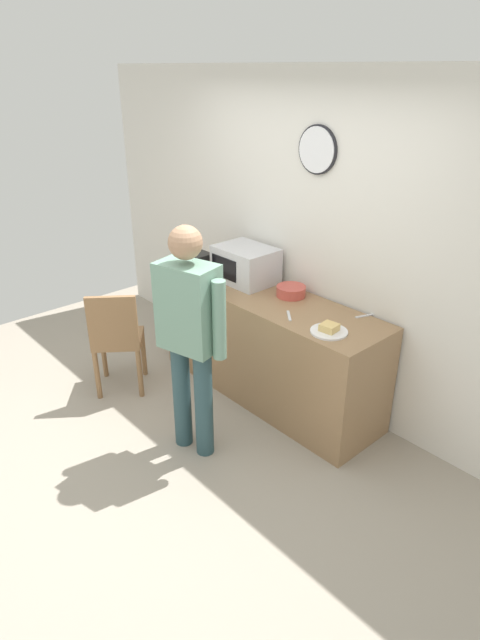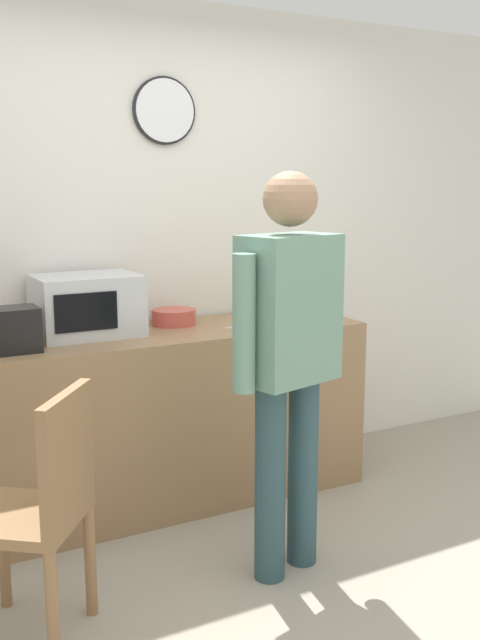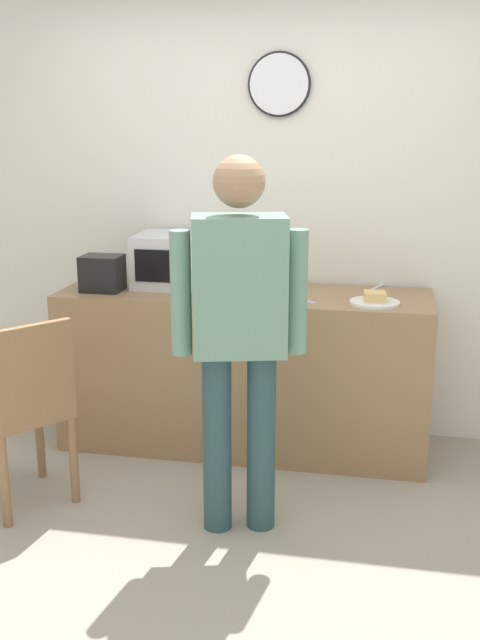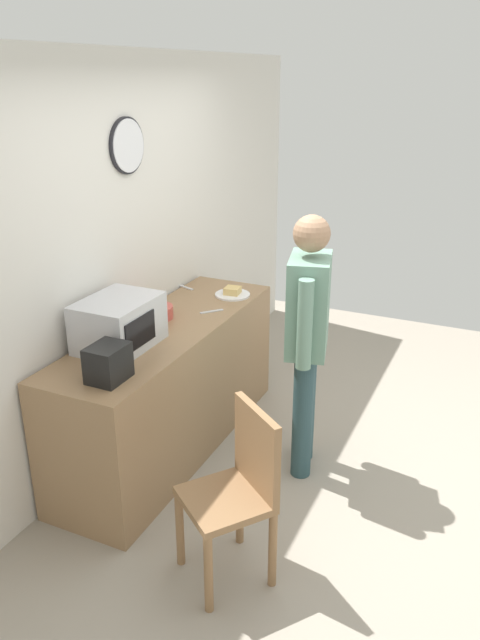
{
  "view_description": "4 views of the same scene",
  "coord_description": "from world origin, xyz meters",
  "px_view_note": "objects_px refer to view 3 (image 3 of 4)",
  "views": [
    {
      "loc": [
        2.64,
        -1.55,
        2.57
      ],
      "look_at": [
        0.12,
        0.72,
        0.93
      ],
      "focal_mm": 29.59,
      "sensor_mm": 36.0,
      "label": 1
    },
    {
      "loc": [
        -1.49,
        -2.18,
        1.65
      ],
      "look_at": [
        0.1,
        0.77,
        1.02
      ],
      "focal_mm": 41.16,
      "sensor_mm": 36.0,
      "label": 2
    },
    {
      "loc": [
        0.68,
        -2.76,
        1.83
      ],
      "look_at": [
        -0.0,
        0.7,
        0.89
      ],
      "focal_mm": 41.98,
      "sensor_mm": 36.0,
      "label": 3
    },
    {
      "loc": [
        -3.29,
        -0.79,
        2.46
      ],
      "look_at": [
        -0.03,
        0.72,
        1.01
      ],
      "focal_mm": 34.82,
      "sensor_mm": 36.0,
      "label": 4
    }
  ],
  "objects_px": {
    "sandwich_plate": "(375,300)",
    "wooden_chair": "(26,406)",
    "person_standing": "(239,320)",
    "salad_bowl": "(266,281)",
    "toaster": "(102,273)",
    "microwave": "(181,260)",
    "spoon_utensil": "(304,301)",
    "fork_utensil": "(378,287)"
  },
  "relations": [
    {
      "from": "person_standing",
      "to": "microwave",
      "type": "bearing_deg",
      "value": 118.24
    },
    {
      "from": "microwave",
      "to": "toaster",
      "type": "relative_size",
      "value": 2.27
    },
    {
      "from": "toaster",
      "to": "spoon_utensil",
      "type": "bearing_deg",
      "value": -1.85
    },
    {
      "from": "microwave",
      "to": "wooden_chair",
      "type": "height_order",
      "value": "microwave"
    },
    {
      "from": "microwave",
      "to": "sandwich_plate",
      "type": "relative_size",
      "value": 1.92
    },
    {
      "from": "wooden_chair",
      "to": "spoon_utensil",
      "type": "bearing_deg",
      "value": 32.25
    },
    {
      "from": "sandwich_plate",
      "to": "person_standing",
      "type": "distance_m",
      "value": 0.97
    },
    {
      "from": "microwave",
      "to": "person_standing",
      "type": "distance_m",
      "value": 1.15
    },
    {
      "from": "toaster",
      "to": "wooden_chair",
      "type": "relative_size",
      "value": 0.23
    },
    {
      "from": "toaster",
      "to": "spoon_utensil",
      "type": "relative_size",
      "value": 1.29
    },
    {
      "from": "salad_bowl",
      "to": "sandwich_plate",
      "type": "bearing_deg",
      "value": -24.19
    },
    {
      "from": "toaster",
      "to": "person_standing",
      "type": "bearing_deg",
      "value": -40.56
    },
    {
      "from": "spoon_utensil",
      "to": "microwave",
      "type": "bearing_deg",
      "value": 161.9
    },
    {
      "from": "salad_bowl",
      "to": "toaster",
      "type": "xyz_separation_m",
      "value": [
        -0.88,
        -0.26,
        0.06
      ]
    },
    {
      "from": "microwave",
      "to": "salad_bowl",
      "type": "xyz_separation_m",
      "value": [
        0.49,
        0.05,
        -0.11
      ]
    },
    {
      "from": "microwave",
      "to": "spoon_utensil",
      "type": "relative_size",
      "value": 2.94
    },
    {
      "from": "salad_bowl",
      "to": "wooden_chair",
      "type": "height_order",
      "value": "salad_bowl"
    },
    {
      "from": "sandwich_plate",
      "to": "person_standing",
      "type": "relative_size",
      "value": 0.15
    },
    {
      "from": "spoon_utensil",
      "to": "wooden_chair",
      "type": "xyz_separation_m",
      "value": [
        -1.23,
        -0.78,
        -0.39
      ]
    },
    {
      "from": "microwave",
      "to": "salad_bowl",
      "type": "bearing_deg",
      "value": 5.93
    },
    {
      "from": "toaster",
      "to": "sandwich_plate",
      "type": "bearing_deg",
      "value": -0.9
    },
    {
      "from": "fork_utensil",
      "to": "wooden_chair",
      "type": "bearing_deg",
      "value": -143.3
    },
    {
      "from": "sandwich_plate",
      "to": "spoon_utensil",
      "type": "relative_size",
      "value": 1.54
    },
    {
      "from": "microwave",
      "to": "sandwich_plate",
      "type": "distance_m",
      "value": 1.14
    },
    {
      "from": "salad_bowl",
      "to": "fork_utensil",
      "type": "height_order",
      "value": "salad_bowl"
    },
    {
      "from": "fork_utensil",
      "to": "sandwich_plate",
      "type": "bearing_deg",
      "value": -91.57
    },
    {
      "from": "sandwich_plate",
      "to": "toaster",
      "type": "relative_size",
      "value": 1.19
    },
    {
      "from": "spoon_utensil",
      "to": "wooden_chair",
      "type": "height_order",
      "value": "wooden_chair"
    },
    {
      "from": "wooden_chair",
      "to": "person_standing",
      "type": "bearing_deg",
      "value": 0.49
    },
    {
      "from": "microwave",
      "to": "wooden_chair",
      "type": "xyz_separation_m",
      "value": [
        -0.49,
        -1.02,
        -0.53
      ]
    },
    {
      "from": "sandwich_plate",
      "to": "wooden_chair",
      "type": "xyz_separation_m",
      "value": [
        -1.6,
        -0.79,
        -0.4
      ]
    },
    {
      "from": "microwave",
      "to": "spoon_utensil",
      "type": "bearing_deg",
      "value": -18.1
    },
    {
      "from": "microwave",
      "to": "toaster",
      "type": "distance_m",
      "value": 0.45
    },
    {
      "from": "salad_bowl",
      "to": "wooden_chair",
      "type": "bearing_deg",
      "value": -132.39
    },
    {
      "from": "salad_bowl",
      "to": "toaster",
      "type": "height_order",
      "value": "toaster"
    },
    {
      "from": "salad_bowl",
      "to": "spoon_utensil",
      "type": "height_order",
      "value": "salad_bowl"
    },
    {
      "from": "toaster",
      "to": "person_standing",
      "type": "xyz_separation_m",
      "value": [
        0.94,
        -0.8,
        -0.01
      ]
    },
    {
      "from": "person_standing",
      "to": "toaster",
      "type": "bearing_deg",
      "value": 139.44
    },
    {
      "from": "salad_bowl",
      "to": "person_standing",
      "type": "bearing_deg",
      "value": -86.95
    },
    {
      "from": "spoon_utensil",
      "to": "toaster",
      "type": "bearing_deg",
      "value": 178.15
    },
    {
      "from": "sandwich_plate",
      "to": "spoon_utensil",
      "type": "bearing_deg",
      "value": -177.94
    },
    {
      "from": "fork_utensil",
      "to": "wooden_chair",
      "type": "xyz_separation_m",
      "value": [
        -1.61,
        -1.2,
        -0.39
      ]
    }
  ]
}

